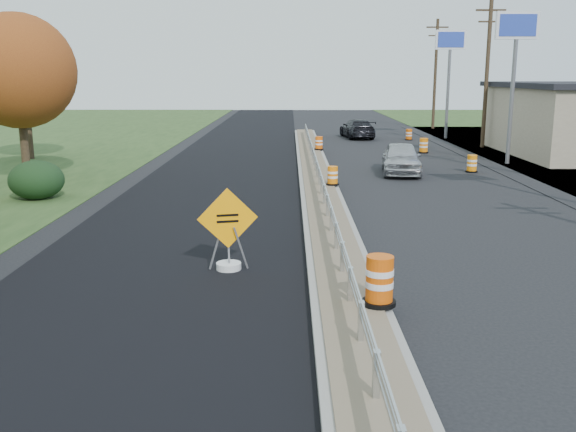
{
  "coord_description": "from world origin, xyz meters",
  "views": [
    {
      "loc": [
        -1.23,
        -18.38,
        4.73
      ],
      "look_at": [
        -1.27,
        -1.99,
        1.1
      ],
      "focal_mm": 40.0,
      "sensor_mm": 36.0,
      "label": 1
    }
  ],
  "objects_px": {
    "barrel_median_mid": "(333,176)",
    "car_dark_far": "(357,129)",
    "caution_sign": "(228,249)",
    "barrel_median_near": "(379,282)",
    "barrel_shoulder_mid": "(424,146)",
    "barrel_shoulder_near": "(472,164)",
    "car_silver": "(401,158)",
    "barrel_shoulder_far": "(409,135)",
    "barrel_median_far": "(319,143)"
  },
  "relations": [
    {
      "from": "barrel_shoulder_mid",
      "to": "car_silver",
      "type": "xyz_separation_m",
      "value": [
        -2.82,
        -8.39,
        0.32
      ]
    },
    {
      "from": "caution_sign",
      "to": "car_silver",
      "type": "relative_size",
      "value": 0.46
    },
    {
      "from": "barrel_median_mid",
      "to": "car_dark_far",
      "type": "height_order",
      "value": "car_dark_far"
    },
    {
      "from": "caution_sign",
      "to": "barrel_median_far",
      "type": "relative_size",
      "value": 2.53
    },
    {
      "from": "barrel_median_near",
      "to": "barrel_shoulder_mid",
      "type": "distance_m",
      "value": 27.99
    },
    {
      "from": "barrel_shoulder_mid",
      "to": "car_dark_far",
      "type": "height_order",
      "value": "car_dark_far"
    },
    {
      "from": "caution_sign",
      "to": "barrel_median_near",
      "type": "xyz_separation_m",
      "value": [
        3.29,
        -3.08,
        0.19
      ]
    },
    {
      "from": "barrel_shoulder_far",
      "to": "car_silver",
      "type": "relative_size",
      "value": 0.18
    },
    {
      "from": "barrel_shoulder_far",
      "to": "barrel_shoulder_near",
      "type": "bearing_deg",
      "value": -89.19
    },
    {
      "from": "barrel_shoulder_near",
      "to": "barrel_shoulder_mid",
      "type": "xyz_separation_m",
      "value": [
        -0.76,
        7.95,
        0.03
      ]
    },
    {
      "from": "caution_sign",
      "to": "car_dark_far",
      "type": "height_order",
      "value": "caution_sign"
    },
    {
      "from": "barrel_median_mid",
      "to": "barrel_shoulder_far",
      "type": "distance_m",
      "value": 22.1
    },
    {
      "from": "barrel_median_mid",
      "to": "barrel_median_far",
      "type": "distance_m",
      "value": 12.75
    },
    {
      "from": "barrel_shoulder_near",
      "to": "car_silver",
      "type": "relative_size",
      "value": 0.19
    },
    {
      "from": "barrel_median_near",
      "to": "barrel_median_mid",
      "type": "relative_size",
      "value": 1.29
    },
    {
      "from": "barrel_median_near",
      "to": "barrel_shoulder_mid",
      "type": "bearing_deg",
      "value": 76.68
    },
    {
      "from": "barrel_median_mid",
      "to": "barrel_median_near",
      "type": "bearing_deg",
      "value": -90.0
    },
    {
      "from": "barrel_shoulder_near",
      "to": "car_silver",
      "type": "xyz_separation_m",
      "value": [
        -3.57,
        -0.44,
        0.35
      ]
    },
    {
      "from": "caution_sign",
      "to": "barrel_shoulder_near",
      "type": "xyz_separation_m",
      "value": [
        10.5,
        16.21,
        -0.11
      ]
    },
    {
      "from": "caution_sign",
      "to": "barrel_shoulder_mid",
      "type": "xyz_separation_m",
      "value": [
        9.74,
        24.16,
        -0.08
      ]
    },
    {
      "from": "caution_sign",
      "to": "barrel_shoulder_far",
      "type": "relative_size",
      "value": 2.55
    },
    {
      "from": "barrel_median_mid",
      "to": "barrel_shoulder_near",
      "type": "xyz_separation_m",
      "value": [
        7.21,
        5.09,
        -0.19
      ]
    },
    {
      "from": "barrel_shoulder_mid",
      "to": "car_silver",
      "type": "bearing_deg",
      "value": -108.56
    },
    {
      "from": "car_dark_far",
      "to": "car_silver",
      "type": "bearing_deg",
      "value": 84.47
    },
    {
      "from": "barrel_shoulder_far",
      "to": "barrel_median_far",
      "type": "bearing_deg",
      "value": -130.35
    },
    {
      "from": "barrel_median_far",
      "to": "barrel_shoulder_near",
      "type": "height_order",
      "value": "barrel_median_far"
    },
    {
      "from": "caution_sign",
      "to": "barrel_median_mid",
      "type": "relative_size",
      "value": 2.63
    },
    {
      "from": "barrel_median_near",
      "to": "barrel_median_far",
      "type": "xyz_separation_m",
      "value": [
        0.0,
        26.94,
        -0.09
      ]
    },
    {
      "from": "barrel_median_far",
      "to": "car_dark_far",
      "type": "xyz_separation_m",
      "value": [
        3.35,
        9.82,
        0.09
      ]
    },
    {
      "from": "barrel_median_far",
      "to": "car_dark_far",
      "type": "distance_m",
      "value": 10.38
    },
    {
      "from": "caution_sign",
      "to": "barrel_shoulder_far",
      "type": "xyz_separation_m",
      "value": [
        10.27,
        32.08,
        -0.14
      ]
    },
    {
      "from": "barrel_shoulder_mid",
      "to": "barrel_shoulder_far",
      "type": "bearing_deg",
      "value": 86.15
    },
    {
      "from": "barrel_median_far",
      "to": "barrel_shoulder_far",
      "type": "bearing_deg",
      "value": 49.65
    },
    {
      "from": "car_silver",
      "to": "car_dark_far",
      "type": "height_order",
      "value": "car_silver"
    },
    {
      "from": "car_silver",
      "to": "barrel_median_far",
      "type": "bearing_deg",
      "value": 120.44
    },
    {
      "from": "caution_sign",
      "to": "barrel_shoulder_far",
      "type": "distance_m",
      "value": 33.69
    },
    {
      "from": "caution_sign",
      "to": "barrel_median_far",
      "type": "bearing_deg",
      "value": 68.89
    },
    {
      "from": "barrel_median_mid",
      "to": "car_dark_far",
      "type": "xyz_separation_m",
      "value": [
        3.35,
        22.57,
        0.11
      ]
    },
    {
      "from": "barrel_shoulder_mid",
      "to": "barrel_shoulder_far",
      "type": "distance_m",
      "value": 7.94
    },
    {
      "from": "barrel_median_far",
      "to": "barrel_shoulder_near",
      "type": "xyz_separation_m",
      "value": [
        7.21,
        -7.66,
        -0.21
      ]
    },
    {
      "from": "barrel_shoulder_near",
      "to": "car_silver",
      "type": "bearing_deg",
      "value": -173.03
    },
    {
      "from": "barrel_shoulder_near",
      "to": "car_silver",
      "type": "height_order",
      "value": "car_silver"
    },
    {
      "from": "barrel_median_near",
      "to": "barrel_median_mid",
      "type": "distance_m",
      "value": 14.19
    },
    {
      "from": "barrel_shoulder_near",
      "to": "barrel_shoulder_mid",
      "type": "bearing_deg",
      "value": 95.44
    },
    {
      "from": "car_silver",
      "to": "barrel_shoulder_far",
      "type": "bearing_deg",
      "value": 84.65
    },
    {
      "from": "barrel_median_near",
      "to": "caution_sign",
      "type": "bearing_deg",
      "value": 136.93
    },
    {
      "from": "barrel_shoulder_mid",
      "to": "car_dark_far",
      "type": "xyz_separation_m",
      "value": [
        -3.1,
        9.53,
        0.28
      ]
    },
    {
      "from": "caution_sign",
      "to": "barrel_shoulder_near",
      "type": "relative_size",
      "value": 2.4
    },
    {
      "from": "barrel_median_mid",
      "to": "barrel_shoulder_near",
      "type": "bearing_deg",
      "value": 35.25
    },
    {
      "from": "barrel_shoulder_far",
      "to": "barrel_median_near",
      "type": "bearing_deg",
      "value": -101.23
    }
  ]
}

